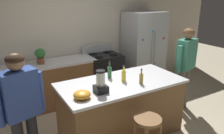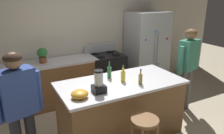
# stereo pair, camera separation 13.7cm
# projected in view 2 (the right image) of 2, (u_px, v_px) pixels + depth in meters

# --- Properties ---
(ground_plane) EXTENTS (14.00, 14.00, 0.00)m
(ground_plane) POSITION_uv_depth(u_px,v_px,m) (120.00, 133.00, 3.66)
(ground_plane) COLOR beige
(back_wall) EXTENTS (8.00, 0.10, 2.70)m
(back_wall) POSITION_uv_depth(u_px,v_px,m) (77.00, 34.00, 4.86)
(back_wall) COLOR beige
(back_wall) RESTS_ON ground_plane
(kitchen_island) EXTENTS (1.93, 0.94, 0.92)m
(kitchen_island) POSITION_uv_depth(u_px,v_px,m) (121.00, 108.00, 3.51)
(kitchen_island) COLOR brown
(kitchen_island) RESTS_ON ground_plane
(back_counter_run) EXTENTS (2.00, 0.64, 0.92)m
(back_counter_run) POSITION_uv_depth(u_px,v_px,m) (49.00, 84.00, 4.45)
(back_counter_run) COLOR brown
(back_counter_run) RESTS_ON ground_plane
(refrigerator) EXTENTS (0.90, 0.73, 1.82)m
(refrigerator) POSITION_uv_depth(u_px,v_px,m) (147.00, 50.00, 5.33)
(refrigerator) COLOR #B7BABF
(refrigerator) RESTS_ON ground_plane
(stove_range) EXTENTS (0.76, 0.65, 1.10)m
(stove_range) POSITION_uv_depth(u_px,v_px,m) (106.00, 74.00, 5.00)
(stove_range) COLOR black
(stove_range) RESTS_ON ground_plane
(person_by_island_left) EXTENTS (0.59, 0.32, 1.59)m
(person_by_island_left) POSITION_uv_depth(u_px,v_px,m) (19.00, 103.00, 2.62)
(person_by_island_left) COLOR #26262B
(person_by_island_left) RESTS_ON ground_plane
(person_by_sink_right) EXTENTS (0.59, 0.31, 1.61)m
(person_by_sink_right) POSITION_uv_depth(u_px,v_px,m) (188.00, 63.00, 4.09)
(person_by_sink_right) COLOR #66605B
(person_by_sink_right) RESTS_ON ground_plane
(bar_stool) EXTENTS (0.36, 0.36, 0.70)m
(bar_stool) POSITION_uv_depth(u_px,v_px,m) (144.00, 130.00, 2.82)
(bar_stool) COLOR brown
(bar_stool) RESTS_ON ground_plane
(potted_plant) EXTENTS (0.20, 0.20, 0.30)m
(potted_plant) POSITION_uv_depth(u_px,v_px,m) (42.00, 54.00, 4.23)
(potted_plant) COLOR brown
(potted_plant) RESTS_ON back_counter_run
(blender_appliance) EXTENTS (0.17, 0.17, 0.32)m
(blender_appliance) POSITION_uv_depth(u_px,v_px,m) (99.00, 83.00, 2.96)
(blender_appliance) COLOR black
(blender_appliance) RESTS_ON kitchen_island
(bottle_vinegar) EXTENTS (0.06, 0.06, 0.24)m
(bottle_vinegar) POSITION_uv_depth(u_px,v_px,m) (140.00, 79.00, 3.25)
(bottle_vinegar) COLOR olive
(bottle_vinegar) RESTS_ON kitchen_island
(bottle_olive_oil) EXTENTS (0.07, 0.07, 0.28)m
(bottle_olive_oil) POSITION_uv_depth(u_px,v_px,m) (109.00, 72.00, 3.49)
(bottle_olive_oil) COLOR #2D6638
(bottle_olive_oil) RESTS_ON kitchen_island
(bottle_soda) EXTENTS (0.07, 0.07, 0.26)m
(bottle_soda) POSITION_uv_depth(u_px,v_px,m) (123.00, 76.00, 3.35)
(bottle_soda) COLOR yellow
(bottle_soda) RESTS_ON kitchen_island
(mixing_bowl) EXTENTS (0.23, 0.23, 0.10)m
(mixing_bowl) POSITION_uv_depth(u_px,v_px,m) (80.00, 94.00, 2.83)
(mixing_bowl) COLOR orange
(mixing_bowl) RESTS_ON kitchen_island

